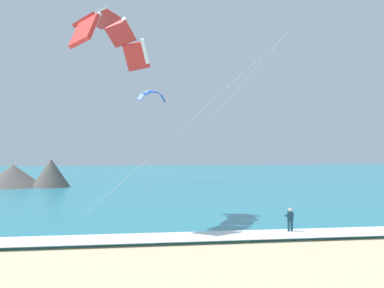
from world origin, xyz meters
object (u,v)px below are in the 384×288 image
at_px(kitesurfer, 290,220).
at_px(kite_distant, 153,95).
at_px(surfboard, 290,235).
at_px(kite_primary, 110,32).

relative_size(kitesurfer, kite_distant, 0.37).
xyz_separation_m(surfboard, kite_primary, (-11.15, 5.33, 13.53)).
xyz_separation_m(kitesurfer, kite_primary, (-11.15, 5.31, 12.61)).
height_order(surfboard, kite_primary, kite_primary).
distance_m(kitesurfer, kite_distant, 45.57).
height_order(kite_primary, kite_distant, kite_primary).
bearing_deg(kite_primary, surfboard, -25.54).
bearing_deg(kite_distant, surfboard, -82.61).
bearing_deg(kite_distant, kite_primary, -98.27).
bearing_deg(surfboard, kite_distant, 97.39).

